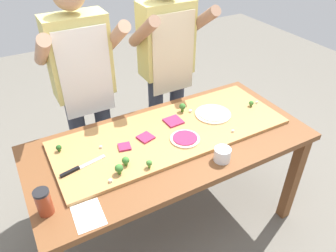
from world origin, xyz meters
TOP-DOWN VIEW (x-y plane):
  - ground_plane at (0.00, 0.00)m, footprint 8.00×8.00m
  - prep_table at (0.00, 0.00)m, footprint 1.74×0.83m
  - cutting_board at (0.04, 0.06)m, footprint 1.48×0.56m
  - chefs_knife at (-0.58, -0.00)m, footprint 0.27×0.07m
  - pizza_whole_cheese_artichoke at (0.38, 0.08)m, footprint 0.24×0.24m
  - pizza_whole_beet_magenta at (0.07, -0.06)m, footprint 0.18×0.18m
  - pizza_slice_far_left at (-0.29, 0.05)m, footprint 0.09×0.09m
  - pizza_slice_center at (0.10, 0.14)m, footprint 0.11×0.11m
  - pizza_slice_near_right at (-0.14, 0.07)m, footprint 0.11×0.11m
  - broccoli_floret_back_right at (0.68, 0.04)m, footprint 0.03×0.03m
  - broccoli_floret_front_left at (0.22, 0.22)m, footprint 0.04×0.04m
  - broccoli_floret_center_left at (-0.39, -0.14)m, footprint 0.05×0.05m
  - broccoli_floret_back_mid at (-0.23, -0.18)m, footprint 0.03×0.03m
  - broccoli_floret_front_mid at (-0.63, 0.20)m, footprint 0.03×0.03m
  - broccoli_floret_center_right at (-0.34, -0.09)m, footprint 0.04×0.04m
  - cheese_crumble_a at (0.74, 0.05)m, footprint 0.02×0.02m
  - cheese_crumble_b at (0.26, 0.19)m, footprint 0.02×0.02m
  - cheese_crumble_c at (0.37, -0.14)m, footprint 0.02×0.02m
  - cheese_crumble_d at (-0.46, -0.18)m, footprint 0.02×0.02m
  - cheese_crumble_e at (-0.41, 0.11)m, footprint 0.02×0.02m
  - flour_cup at (0.17, -0.30)m, footprint 0.10×0.10m
  - sauce_jar at (-0.79, -0.20)m, footprint 0.07×0.07m
  - recipe_note at (-0.63, -0.31)m, footprint 0.15×0.18m
  - cook_left at (-0.32, 0.65)m, footprint 0.54×0.39m
  - cook_right at (0.34, 0.65)m, footprint 0.54×0.39m

SIDE VIEW (x-z plane):
  - ground_plane at x=0.00m, z-range 0.00..0.00m
  - prep_table at x=0.00m, z-range 0.30..1.10m
  - recipe_note at x=-0.63m, z-range 0.80..0.80m
  - cutting_board at x=0.04m, z-range 0.80..0.82m
  - pizza_slice_far_left at x=-0.29m, z-range 0.82..0.83m
  - pizza_slice_center at x=0.10m, z-range 0.82..0.83m
  - pizza_slice_near_right at x=-0.14m, z-range 0.82..0.83m
  - chefs_knife at x=-0.58m, z-range 0.82..0.84m
  - cheese_crumble_a at x=0.74m, z-range 0.82..0.83m
  - cheese_crumble_e at x=-0.41m, z-range 0.82..0.83m
  - cheese_crumble_c at x=0.37m, z-range 0.82..0.84m
  - pizza_whole_cheese_artichoke at x=0.38m, z-range 0.82..0.84m
  - pizza_whole_beet_magenta at x=0.07m, z-range 0.82..0.84m
  - cheese_crumble_d at x=-0.46m, z-range 0.82..0.84m
  - cheese_crumble_b at x=0.26m, z-range 0.82..0.84m
  - flour_cup at x=0.17m, z-range 0.79..0.87m
  - broccoli_floret_back_right at x=0.68m, z-range 0.82..0.87m
  - broccoli_floret_front_mid at x=-0.63m, z-range 0.82..0.87m
  - broccoli_floret_back_mid at x=-0.23m, z-range 0.83..0.88m
  - broccoli_floret_center_right at x=-0.34m, z-range 0.83..0.88m
  - broccoli_floret_center_left at x=-0.39m, z-range 0.83..0.89m
  - broccoli_floret_front_left at x=0.22m, z-range 0.83..0.89m
  - sauce_jar at x=-0.79m, z-range 0.80..0.94m
  - cook_left at x=-0.32m, z-range 0.16..1.83m
  - cook_right at x=0.34m, z-range 0.16..1.83m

